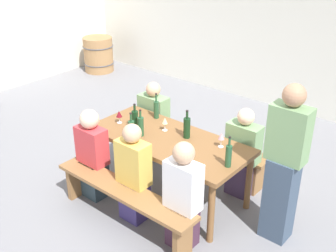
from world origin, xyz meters
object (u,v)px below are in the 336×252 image
wine_bottle_0 (135,120)px  seated_guest_far_1 (243,155)px  wine_glass_2 (119,114)px  wine_bottle_5 (229,155)px  seated_guest_near_0 (93,156)px  seated_guest_far_0 (154,123)px  tasting_table (168,144)px  wine_bottle_2 (141,126)px  standing_host (284,167)px  wine_bottle_3 (187,127)px  wine_glass_1 (221,137)px  seated_guest_near_2 (183,198)px  wine_barrel (98,54)px  seated_guest_near_1 (134,175)px  wine_bottle_4 (156,109)px  wine_glass_0 (165,121)px  bench_near (124,196)px  bench_far (204,145)px  wine_bottle_1 (131,129)px

wine_bottle_0 → seated_guest_far_1: seated_guest_far_1 is taller
seated_guest_far_1 → wine_glass_2: bearing=-64.2°
wine_bottle_5 → seated_guest_near_0: seated_guest_near_0 is taller
wine_glass_2 → seated_guest_far_0: 0.74m
tasting_table → wine_bottle_2: 0.37m
standing_host → wine_bottle_3: bearing=0.4°
tasting_table → wine_glass_1: bearing=20.3°
seated_guest_near_2 → standing_host: bearing=-42.2°
standing_host → wine_barrel: standing_host is taller
wine_glass_1 → seated_guest_far_0: seated_guest_far_0 is taller
seated_guest_near_1 → tasting_table: bearing=1.1°
wine_bottle_3 → seated_guest_far_1: bearing=41.0°
tasting_table → wine_bottle_5: 0.87m
wine_bottle_4 → seated_guest_near_1: bearing=-62.3°
wine_glass_0 → wine_glass_2: 0.59m
wine_bottle_3 → tasting_table: bearing=-136.2°
seated_guest_near_0 → standing_host: size_ratio=0.66×
wine_glass_2 → wine_bottle_4: bearing=58.1°
wine_glass_1 → seated_guest_near_0: 1.48m
bench_near → wine_bottle_4: 1.25m
bench_near → wine_bottle_2: (-0.28, 0.57, 0.52)m
tasting_table → wine_bottle_2: size_ratio=5.90×
bench_far → wine_bottle_5: wine_bottle_5 is taller
wine_glass_1 → seated_guest_near_2: 0.85m
wine_bottle_1 → seated_guest_near_0: 0.56m
wine_bottle_3 → wine_bottle_4: size_ratio=1.03×
seated_guest_near_1 → wine_bottle_5: bearing=-59.2°
wine_bottle_4 → seated_guest_near_2: bearing=-38.4°
wine_bottle_0 → wine_bottle_1: (0.10, -0.17, -0.02)m
wine_bottle_3 → wine_glass_1: bearing=8.8°
wine_bottle_0 → wine_barrel: wine_bottle_0 is taller
wine_bottle_0 → wine_bottle_5: (1.26, 0.01, -0.00)m
wine_bottle_4 → standing_host: size_ratio=0.19×
wine_bottle_2 → bench_far: bearing=72.5°
bench_near → wine_bottle_2: wine_bottle_2 is taller
wine_bottle_0 → wine_bottle_2: wine_bottle_0 is taller
wine_bottle_2 → seated_guest_near_1: (0.29, -0.42, -0.33)m
bench_near → wine_glass_0: bearing=100.1°
wine_bottle_3 → wine_bottle_1: bearing=-139.2°
wine_glass_1 → seated_guest_far_0: bearing=164.4°
bench_far → wine_bottle_0: bearing=-117.3°
wine_bottle_1 → wine_glass_2: size_ratio=1.92×
wine_bottle_0 → wine_bottle_3: bearing=22.5°
seated_guest_near_1 → wine_glass_2: bearing=55.1°
standing_host → wine_barrel: size_ratio=2.27×
wine_bottle_2 → wine_glass_2: bearing=170.2°
wine_glass_1 → wine_bottle_2: bearing=-156.9°
wine_bottle_1 → wine_bottle_5: 1.17m
wine_glass_1 → wine_bottle_3: bearing=-171.2°
standing_host → seated_guest_far_0: bearing=-11.5°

